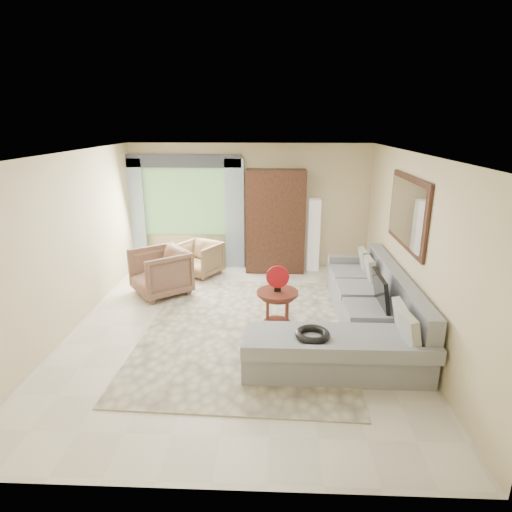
{
  "coord_description": "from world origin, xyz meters",
  "views": [
    {
      "loc": [
        0.51,
        -5.87,
        3.02
      ],
      "look_at": [
        0.25,
        0.35,
        1.05
      ],
      "focal_mm": 30.0,
      "sensor_mm": 36.0,
      "label": 1
    }
  ],
  "objects_px": {
    "floor_lamp": "(314,235)",
    "sectional_sofa": "(360,319)",
    "armoire": "(275,221)",
    "coffee_table": "(277,310)",
    "armchair_left": "(160,272)",
    "tv_screen": "(381,290)",
    "armchair_right": "(200,259)",
    "potted_plant": "(158,255)"
  },
  "relations": [
    {
      "from": "armoire",
      "to": "floor_lamp",
      "type": "distance_m",
      "value": 0.86
    },
    {
      "from": "armoire",
      "to": "coffee_table",
      "type": "bearing_deg",
      "value": -89.31
    },
    {
      "from": "armoire",
      "to": "armchair_right",
      "type": "bearing_deg",
      "value": -166.12
    },
    {
      "from": "potted_plant",
      "to": "armoire",
      "type": "height_order",
      "value": "armoire"
    },
    {
      "from": "tv_screen",
      "to": "potted_plant",
      "type": "distance_m",
      "value": 4.99
    },
    {
      "from": "potted_plant",
      "to": "tv_screen",
      "type": "bearing_deg",
      "value": -36.41
    },
    {
      "from": "armchair_left",
      "to": "potted_plant",
      "type": "xyz_separation_m",
      "value": [
        -0.43,
        1.48,
        -0.14
      ]
    },
    {
      "from": "tv_screen",
      "to": "armchair_right",
      "type": "bearing_deg",
      "value": 140.44
    },
    {
      "from": "tv_screen",
      "to": "armchair_left",
      "type": "xyz_separation_m",
      "value": [
        -3.57,
        1.47,
        -0.3
      ]
    },
    {
      "from": "armchair_right",
      "to": "floor_lamp",
      "type": "xyz_separation_m",
      "value": [
        2.33,
        0.44,
        0.4
      ]
    },
    {
      "from": "potted_plant",
      "to": "sectional_sofa",
      "type": "bearing_deg",
      "value": -38.47
    },
    {
      "from": "potted_plant",
      "to": "armchair_right",
      "type": "bearing_deg",
      "value": -24.75
    },
    {
      "from": "tv_screen",
      "to": "coffee_table",
      "type": "relative_size",
      "value": 1.19
    },
    {
      "from": "armchair_left",
      "to": "armoire",
      "type": "height_order",
      "value": "armoire"
    },
    {
      "from": "tv_screen",
      "to": "armchair_right",
      "type": "relative_size",
      "value": 0.97
    },
    {
      "from": "sectional_sofa",
      "to": "armchair_right",
      "type": "relative_size",
      "value": 4.56
    },
    {
      "from": "coffee_table",
      "to": "armchair_right",
      "type": "xyz_separation_m",
      "value": [
        -1.56,
        2.36,
        0.02
      ]
    },
    {
      "from": "coffee_table",
      "to": "armchair_left",
      "type": "relative_size",
      "value": 0.67
    },
    {
      "from": "potted_plant",
      "to": "armchair_left",
      "type": "bearing_deg",
      "value": -73.72
    },
    {
      "from": "armchair_left",
      "to": "floor_lamp",
      "type": "relative_size",
      "value": 0.61
    },
    {
      "from": "potted_plant",
      "to": "floor_lamp",
      "type": "distance_m",
      "value": 3.33
    },
    {
      "from": "floor_lamp",
      "to": "armoire",
      "type": "bearing_deg",
      "value": -175.71
    },
    {
      "from": "sectional_sofa",
      "to": "floor_lamp",
      "type": "height_order",
      "value": "floor_lamp"
    },
    {
      "from": "floor_lamp",
      "to": "sectional_sofa",
      "type": "bearing_deg",
      "value": -81.67
    },
    {
      "from": "coffee_table",
      "to": "armoire",
      "type": "distance_m",
      "value": 2.83
    },
    {
      "from": "armoire",
      "to": "floor_lamp",
      "type": "relative_size",
      "value": 1.4
    },
    {
      "from": "sectional_sofa",
      "to": "armchair_right",
      "type": "xyz_separation_m",
      "value": [
        -2.76,
        2.52,
        0.06
      ]
    },
    {
      "from": "coffee_table",
      "to": "floor_lamp",
      "type": "bearing_deg",
      "value": 74.65
    },
    {
      "from": "sectional_sofa",
      "to": "tv_screen",
      "type": "bearing_deg",
      "value": 3.49
    },
    {
      "from": "coffee_table",
      "to": "armoire",
      "type": "relative_size",
      "value": 0.3
    },
    {
      "from": "armchair_left",
      "to": "armchair_right",
      "type": "xyz_separation_m",
      "value": [
        0.54,
        1.04,
        -0.07
      ]
    },
    {
      "from": "tv_screen",
      "to": "floor_lamp",
      "type": "relative_size",
      "value": 0.49
    },
    {
      "from": "sectional_sofa",
      "to": "armoire",
      "type": "distance_m",
      "value": 3.24
    },
    {
      "from": "potted_plant",
      "to": "floor_lamp",
      "type": "height_order",
      "value": "floor_lamp"
    },
    {
      "from": "armoire",
      "to": "armchair_left",
      "type": "bearing_deg",
      "value": -145.6
    },
    {
      "from": "armchair_right",
      "to": "armchair_left",
      "type": "bearing_deg",
      "value": -87.79
    },
    {
      "from": "coffee_table",
      "to": "armchair_right",
      "type": "distance_m",
      "value": 2.83
    },
    {
      "from": "coffee_table",
      "to": "potted_plant",
      "type": "distance_m",
      "value": 3.78
    },
    {
      "from": "sectional_sofa",
      "to": "armoire",
      "type": "xyz_separation_m",
      "value": [
        -1.23,
        2.9,
        0.77
      ]
    },
    {
      "from": "sectional_sofa",
      "to": "coffee_table",
      "type": "xyz_separation_m",
      "value": [
        -1.2,
        0.16,
        0.04
      ]
    },
    {
      "from": "tv_screen",
      "to": "armchair_right",
      "type": "distance_m",
      "value": 3.95
    },
    {
      "from": "armchair_left",
      "to": "armoire",
      "type": "distance_m",
      "value": 2.58
    }
  ]
}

